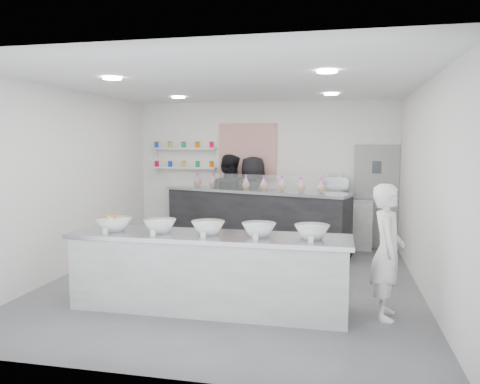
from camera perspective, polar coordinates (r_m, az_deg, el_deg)
name	(u,v)px	position (r m, az deg, el deg)	size (l,w,h in m)	color
floor	(232,283)	(7.30, -0.93, -10.98)	(6.00, 6.00, 0.00)	#515156
ceiling	(232,84)	(7.04, -0.97, 13.08)	(6.00, 6.00, 0.00)	white
back_wall	(264,173)	(9.95, 2.96, 2.32)	(5.50, 5.50, 0.00)	white
left_wall	(67,182)	(8.09, -20.29, 1.14)	(6.00, 6.00, 0.00)	white
right_wall	(426,189)	(6.94, 21.78, 0.35)	(6.00, 6.00, 0.00)	white
back_door	(376,197)	(9.86, 16.23, -0.57)	(0.88, 0.04, 2.10)	gray
pattern_panel	(248,152)	(9.97, 0.96, 4.92)	(1.25, 0.03, 1.20)	#B43B2C
jar_shelf_lower	(184,168)	(10.28, -6.82, 2.95)	(1.45, 0.22, 0.04)	silver
jar_shelf_upper	(184,148)	(10.26, -6.85, 5.30)	(1.45, 0.22, 0.04)	silver
preserve_jars	(184,155)	(10.25, -6.88, 4.51)	(1.45, 0.10, 0.56)	#C8003A
downlight_0	(112,79)	(6.58, -15.33, 13.20)	(0.24, 0.24, 0.02)	white
downlight_1	(327,72)	(5.87, 10.56, 14.22)	(0.24, 0.24, 0.02)	white
downlight_2	(178,97)	(8.96, -7.52, 11.36)	(0.24, 0.24, 0.02)	white
downlight_3	(331,94)	(8.45, 11.06, 11.63)	(0.24, 0.24, 0.02)	white
prep_counter	(208,272)	(6.06, -3.87, -9.72)	(3.59, 0.82, 0.98)	#A9A9A5
back_bar	(255,219)	(9.46, 1.79, -3.34)	(3.89, 0.71, 1.21)	black
sneeze_guard	(246,183)	(9.07, 0.79, 1.15)	(3.83, 0.02, 0.33)	white
espresso_ledge	(337,223)	(9.72, 11.79, -3.77)	(1.37, 0.44, 1.02)	#A9A9A5
espresso_machine	(334,188)	(9.63, 11.39, 0.47)	(0.56, 0.38, 0.42)	#93969E
cup_stacks	(331,190)	(9.63, 10.98, 0.23)	(0.24, 0.24, 0.34)	#BCAF8C
prep_bowls	(208,228)	(5.93, -3.90, -4.36)	(3.03, 0.53, 0.17)	white
label_cards	(195,240)	(5.44, -5.45, -5.86)	(2.66, 0.04, 0.07)	white
cookie_bags	(255,183)	(9.36, 1.80, 1.16)	(2.96, 0.16, 0.28)	#FB7ED0
woman_prep	(387,252)	(5.97, 17.52, -6.93)	(0.60, 0.39, 1.65)	white
staff_left	(229,200)	(9.77, -1.36, -0.98)	(0.92, 0.72, 1.90)	black
staff_right	(253,201)	(9.67, 1.58, -1.16)	(0.91, 0.59, 1.87)	black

